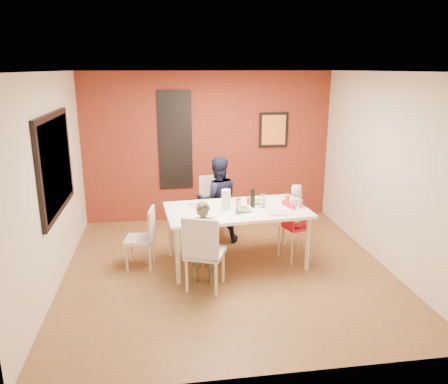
{
  "coord_description": "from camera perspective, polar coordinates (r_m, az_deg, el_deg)",
  "views": [
    {
      "loc": [
        -0.86,
        -5.58,
        2.74
      ],
      "look_at": [
        0.0,
        0.3,
        1.05
      ],
      "focal_mm": 35.0,
      "sensor_mm": 36.0,
      "label": 1
    }
  ],
  "objects": [
    {
      "name": "wine_glass_b",
      "position": [
        6.22,
        5.11,
        -1.13
      ],
      "size": [
        0.07,
        0.07,
        0.2
      ],
      "primitive_type": "cylinder",
      "color": "silver",
      "rests_on": "dining_table"
    },
    {
      "name": "wine_glass_a",
      "position": [
        5.94,
        1.89,
        -1.88
      ],
      "size": [
        0.07,
        0.07,
        0.2
      ],
      "primitive_type": "cylinder",
      "color": "silver",
      "rests_on": "dining_table"
    },
    {
      "name": "plate_far_left",
      "position": [
        6.32,
        -3.59,
        -1.74
      ],
      "size": [
        0.23,
        0.23,
        0.01
      ],
      "primitive_type": "cube",
      "rotation": [
        0.0,
        0.0,
        0.17
      ],
      "color": "silver",
      "rests_on": "dining_table"
    },
    {
      "name": "chair_near",
      "position": [
        5.49,
        -2.75,
        -7.52
      ],
      "size": [
        0.6,
        0.6,
        1.0
      ],
      "rotation": [
        0.0,
        0.0,
        2.76
      ],
      "color": "beige",
      "rests_on": "ground"
    },
    {
      "name": "art_print_canvas",
      "position": [
        8.12,
        6.51,
        8.06
      ],
      "size": [
        0.44,
        0.01,
        0.54
      ],
      "primitive_type": "cube",
      "color": "orange",
      "rests_on": "wall_back"
    },
    {
      "name": "child_far",
      "position": [
        6.99,
        -0.83,
        -1.06
      ],
      "size": [
        0.71,
        0.57,
        1.41
      ],
      "primitive_type": "imported",
      "rotation": [
        0.0,
        0.0,
        3.2
      ],
      "color": "black",
      "rests_on": "ground"
    },
    {
      "name": "chair_left",
      "position": [
        6.28,
        -10.29,
        -5.49
      ],
      "size": [
        0.45,
        0.45,
        0.86
      ],
      "rotation": [
        0.0,
        0.0,
        4.57
      ],
      "color": "beige",
      "rests_on": "ground"
    },
    {
      "name": "plate_far_mid",
      "position": [
        6.5,
        1.13,
        -1.19
      ],
      "size": [
        0.21,
        0.21,
        0.01
      ],
      "primitive_type": "cube",
      "rotation": [
        0.0,
        0.0,
        0.04
      ],
      "color": "white",
      "rests_on": "dining_table"
    },
    {
      "name": "wall_left",
      "position": [
        5.91,
        -21.66,
        1.14
      ],
      "size": [
        0.02,
        4.5,
        2.7
      ],
      "primitive_type": "cube",
      "color": "beige",
      "rests_on": "ground"
    },
    {
      "name": "picture_window_frame",
      "position": [
        6.05,
        -21.17,
        3.46
      ],
      "size": [
        0.05,
        1.7,
        1.3
      ],
      "primitive_type": "cube",
      "color": "black",
      "rests_on": "wall_left"
    },
    {
      "name": "condiment_green",
      "position": [
        6.26,
        3.61,
        -1.3
      ],
      "size": [
        0.04,
        0.04,
        0.14
      ],
      "primitive_type": "cylinder",
      "color": "#336C24",
      "rests_on": "dining_table"
    },
    {
      "name": "plate_near_left",
      "position": [
        5.75,
        -1.98,
        -3.51
      ],
      "size": [
        0.25,
        0.25,
        0.01
      ],
      "primitive_type": "cube",
      "rotation": [
        0.0,
        0.0,
        -0.21
      ],
      "color": "white",
      "rests_on": "dining_table"
    },
    {
      "name": "salad_bowl_a",
      "position": [
        6.07,
        2.56,
        -2.25
      ],
      "size": [
        0.24,
        0.24,
        0.06
      ],
      "primitive_type": "imported",
      "rotation": [
        0.0,
        0.0,
        -0.08
      ],
      "color": "white",
      "rests_on": "dining_table"
    },
    {
      "name": "condiment_red",
      "position": [
        6.21,
        3.18,
        -1.37
      ],
      "size": [
        0.04,
        0.04,
        0.15
      ],
      "primitive_type": "cylinder",
      "color": "red",
      "rests_on": "dining_table"
    },
    {
      "name": "salad_bowl_b",
      "position": [
        6.44,
        4.46,
        -1.21
      ],
      "size": [
        0.23,
        0.23,
        0.05
      ],
      "primitive_type": "imported",
      "rotation": [
        0.0,
        0.0,
        -0.04
      ],
      "color": "white",
      "rests_on": "dining_table"
    },
    {
      "name": "sippy_cup",
      "position": [
        6.49,
        8.26,
        -0.91
      ],
      "size": [
        0.07,
        0.07,
        0.12
      ],
      "primitive_type": "cylinder",
      "color": "#D85918",
      "rests_on": "dining_table"
    },
    {
      "name": "picture_window_pane",
      "position": [
        6.05,
        -21.03,
        3.47
      ],
      "size": [
        0.02,
        1.55,
        1.15
      ],
      "primitive_type": "cube",
      "color": "black",
      "rests_on": "wall_left"
    },
    {
      "name": "wine_bottle",
      "position": [
        6.21,
        3.75,
        -0.81
      ],
      "size": [
        0.07,
        0.07,
        0.27
      ],
      "primitive_type": "cylinder",
      "color": "black",
      "rests_on": "dining_table"
    },
    {
      "name": "glassblock_surround",
      "position": [
        7.89,
        -6.38,
        6.74
      ],
      "size": [
        0.6,
        0.03,
        1.76
      ],
      "primitive_type": "cube",
      "color": "black",
      "rests_on": "wall_back"
    },
    {
      "name": "glassblock_strip",
      "position": [
        7.9,
        -6.39,
        6.75
      ],
      "size": [
        0.55,
        0.03,
        1.7
      ],
      "primitive_type": "cube",
      "color": "silver",
      "rests_on": "wall_back"
    },
    {
      "name": "condiment_brown",
      "position": [
        6.15,
        2.04,
        -1.52
      ],
      "size": [
        0.04,
        0.04,
        0.15
      ],
      "primitive_type": "cylinder",
      "color": "brown",
      "rests_on": "dining_table"
    },
    {
      "name": "brick_accent_wall",
      "position": [
        7.98,
        -2.03,
        5.83
      ],
      "size": [
        4.5,
        0.02,
        2.7
      ],
      "primitive_type": "cube",
      "color": "maroon",
      "rests_on": "ground"
    },
    {
      "name": "wall_front",
      "position": [
        3.71,
        5.77,
        -6.22
      ],
      "size": [
        4.5,
        0.02,
        2.7
      ],
      "primitive_type": "cube",
      "color": "beige",
      "rests_on": "ground"
    },
    {
      "name": "chair_far",
      "position": [
        7.27,
        -1.18,
        -1.49
      ],
      "size": [
        0.53,
        0.53,
        1.02
      ],
      "rotation": [
        0.0,
        0.0,
        0.13
      ],
      "color": "silver",
      "rests_on": "ground"
    },
    {
      "name": "wall_right",
      "position": [
        6.54,
        20.33,
        2.6
      ],
      "size": [
        0.02,
        4.5,
        2.7
      ],
      "primitive_type": "cube",
      "color": "beige",
      "rests_on": "ground"
    },
    {
      "name": "paper_towel_roll",
      "position": [
        6.11,
        0.26,
        -0.99
      ],
      "size": [
        0.13,
        0.13,
        0.28
      ],
      "primitive_type": "cylinder",
      "color": "silver",
      "rests_on": "dining_table"
    },
    {
      "name": "dining_table",
      "position": [
        6.2,
        1.66,
        -2.83
      ],
      "size": [
        2.06,
        1.25,
        0.83
      ],
      "rotation": [
        0.0,
        0.0,
        0.08
      ],
      "color": "white",
      "rests_on": "ground"
    },
    {
      "name": "high_chair",
      "position": [
        6.45,
        9.09,
        -4.29
      ],
      "size": [
        0.46,
        0.46,
        0.89
      ],
      "rotation": [
        0.0,
        0.0,
        1.86
      ],
      "color": "red",
      "rests_on": "ground"
    },
    {
      "name": "wall_back",
      "position": [
        8.0,
        -2.04,
        5.86
      ],
      "size": [
        4.5,
        0.02,
        2.7
      ],
      "primitive_type": "cube",
      "color": "beige",
      "rests_on": "ground"
    },
    {
      "name": "child_near",
      "position": [
        5.72,
        -2.66,
        -6.61
      ],
      "size": [
        0.46,
        0.36,
        1.11
      ],
      "primitive_type": "imported",
      "rotation": [
        0.0,
        0.0,
        -0.25
      ],
      "color": "brown",
      "rests_on": "ground"
    },
    {
      "name": "art_print_frame",
      "position": [
        8.13,
        6.49,
        8.07
      ],
      "size": [
        0.54,
        0.03,
        0.64
      ],
      "primitive_type": "cube",
      "color": "black",
      "rests_on": "wall_back"
    },
    {
      "name": "toddler",
      "position": [
        6.37,
        9.34,
        -1.72
      ],
      "size": [
        0.22,
        0.32,
        0.62
      ],
      "primitive_type": "imported",
      "rotation": [
        0.0,
        0.0,
        1.64
      ],
      "color": "beige",
      "rests_on": "high_chair"
    },
    {
      "name": "ground",
      "position": [
        6.28,
        0.4,
        -10.01
      ],
      "size": [
        4.5,
        4.5,
        0.0
      ],
      "primitive_type": "plane",
      "color": "brown",
      "rests_on": "ground"
    },
    {
      "name": "ceiling",
      "position": [
        5.65,
        0.46,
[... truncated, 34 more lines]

